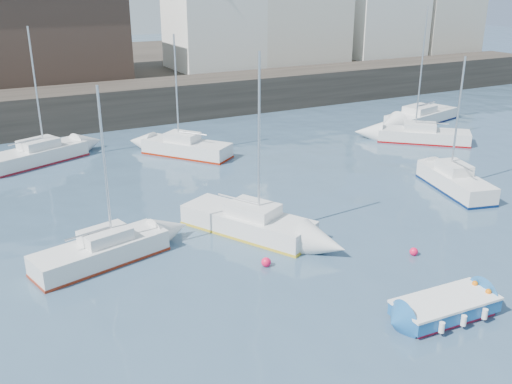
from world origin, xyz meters
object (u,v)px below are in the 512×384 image
sailboat_h (36,155)px  sailboat_b (248,222)px  buoy_mid (413,255)px  blue_dinghy (445,307)px  sailboat_c (455,181)px  sailboat_d (423,135)px  sailboat_g (421,116)px  sailboat_a (101,251)px  buoy_near (266,266)px  buoy_far (215,208)px  sailboat_f (186,147)px

sailboat_h → sailboat_b: bearing=-65.8°
buoy_mid → blue_dinghy: bearing=-120.0°
buoy_mid → sailboat_c: bearing=33.6°
sailboat_d → sailboat_h: sailboat_h is taller
sailboat_h → buoy_mid: (12.19, -20.97, -0.54)m
sailboat_g → buoy_mid: bearing=-133.7°
sailboat_b → sailboat_d: 19.89m
sailboat_a → buoy_near: size_ratio=18.18×
sailboat_b → sailboat_c: sailboat_b is taller
blue_dinghy → buoy_far: (-2.90, 12.91, -0.39)m
sailboat_b → buoy_far: bearing=91.6°
sailboat_a → sailboat_c: (19.27, -0.56, 0.04)m
sailboat_g → sailboat_d: bearing=-131.8°
sailboat_g → buoy_mid: sailboat_g is taller
sailboat_f → sailboat_d: bearing=-16.4°
buoy_near → sailboat_a: bearing=149.3°
sailboat_a → sailboat_h: bearing=91.4°
sailboat_d → sailboat_g: sailboat_g is taller
sailboat_a → sailboat_f: size_ratio=0.93×
buoy_mid → buoy_far: size_ratio=0.95×
buoy_far → blue_dinghy: bearing=-77.4°
blue_dinghy → sailboat_f: sailboat_f is taller
sailboat_h → sailboat_g: bearing=-6.2°
sailboat_a → sailboat_d: bearing=17.5°
sailboat_c → sailboat_d: sailboat_d is taller
buoy_far → buoy_mid: bearing=-59.3°
buoy_far → buoy_near: bearing=-96.4°
sailboat_d → sailboat_b: bearing=-156.2°
sailboat_g → blue_dinghy: bearing=-131.5°
sailboat_g → buoy_near: sailboat_g is taller
sailboat_h → buoy_mid: 24.26m
sailboat_f → sailboat_h: (-9.02, 2.85, -0.00)m
sailboat_f → sailboat_h: bearing=162.5°
sailboat_h → buoy_far: sailboat_h is taller
sailboat_c → sailboat_f: 16.92m
sailboat_b → sailboat_d: size_ratio=1.01×
sailboat_f → sailboat_h: size_ratio=0.93×
sailboat_f → sailboat_h: sailboat_h is taller
blue_dinghy → buoy_far: 13.23m
sailboat_d → buoy_mid: 18.68m
buoy_mid → buoy_far: 10.27m
sailboat_g → sailboat_f: bearing=179.1°
sailboat_b → sailboat_c: 12.61m
sailboat_f → sailboat_g: 20.21m
sailboat_d → sailboat_f: sailboat_d is taller
blue_dinghy → sailboat_a: size_ratio=0.52×
sailboat_a → sailboat_g: (28.86, 12.30, 0.00)m
sailboat_c → sailboat_a: bearing=178.3°
buoy_mid → sailboat_b: bearing=134.0°
sailboat_a → buoy_near: bearing=-30.7°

